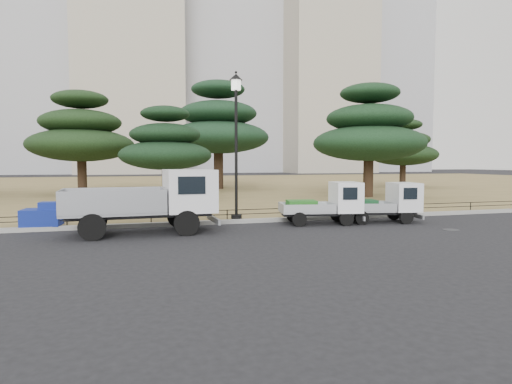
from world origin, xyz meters
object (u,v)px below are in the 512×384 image
object	(u,v)px
street_lamp	(236,121)
truck_kei_front	(327,203)
truck_kei_rear	(386,203)
truck_large	(150,198)
tarp_pile	(43,216)

from	to	relation	value
street_lamp	truck_kei_front	bearing A→B (deg)	-22.91
truck_kei_rear	street_lamp	bearing A→B (deg)	174.46
truck_kei_front	truck_kei_rear	world-z (taller)	truck_kei_front
street_lamp	truck_kei_rear	bearing A→B (deg)	-15.87
truck_large	truck_kei_rear	bearing A→B (deg)	-1.47
truck_large	tarp_pile	world-z (taller)	truck_large
truck_large	street_lamp	world-z (taller)	street_lamp
street_lamp	tarp_pile	xyz separation A→B (m)	(-7.27, 0.08, -3.62)
street_lamp	tarp_pile	bearing A→B (deg)	179.39
truck_large	tarp_pile	xyz separation A→B (m)	(-3.78, 1.88, -0.73)
truck_kei_front	street_lamp	xyz separation A→B (m)	(-3.38, 1.43, 3.29)
tarp_pile	street_lamp	bearing A→B (deg)	-0.61
truck_large	tarp_pile	size ratio (longest dim) A/B	3.71
truck_kei_rear	tarp_pile	bearing A→B (deg)	-177.27
street_lamp	tarp_pile	world-z (taller)	street_lamp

